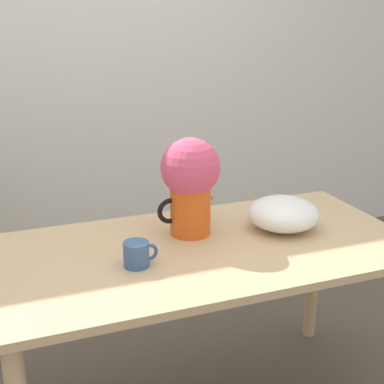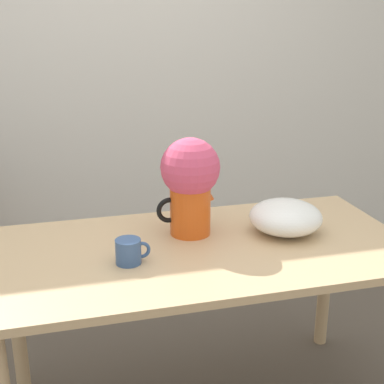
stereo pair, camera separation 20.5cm
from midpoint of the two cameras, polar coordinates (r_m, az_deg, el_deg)
The scene contains 5 objects.
wall_back at distance 3.37m, azimuth -6.75°, elevation 13.62°, with size 8.00×0.05×2.60m.
table at distance 2.04m, azimuth 4.05°, elevation -8.34°, with size 1.56×0.79×0.76m.
flower_vase at distance 2.03m, azimuth 2.69°, elevation 1.26°, with size 0.25×0.23×0.38m.
coffee_mug at distance 1.85m, azimuth -3.57°, elevation -6.41°, with size 0.12×0.09×0.09m.
white_bowl at distance 2.14m, azimuth 12.67°, elevation -2.67°, with size 0.29×0.29×0.13m.
Camera 2 is at (-0.39, -1.60, 1.58)m, focal length 50.00 mm.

